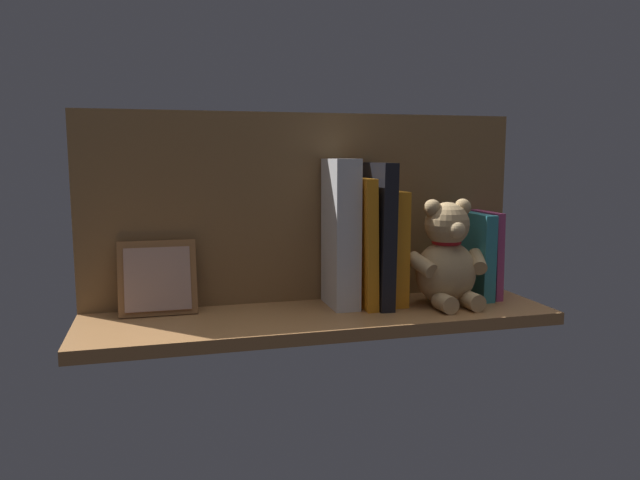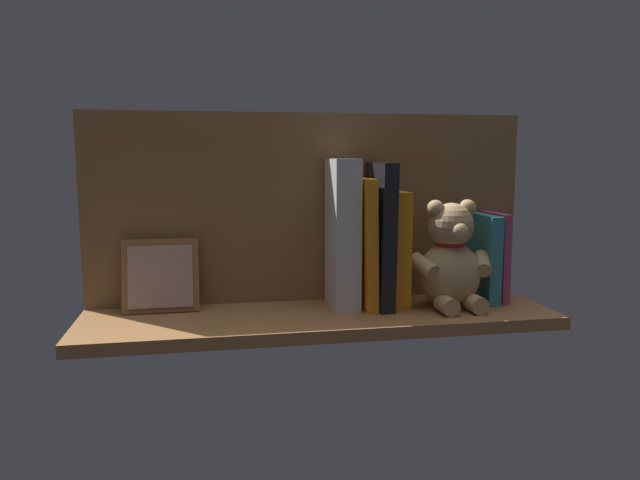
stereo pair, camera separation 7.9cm
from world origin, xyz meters
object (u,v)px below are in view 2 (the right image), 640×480
object	(u,v)px
book_0	(494,256)
picture_frame_leaning	(161,276)
teddy_bear	(451,260)
dictionary_thick_white	(343,233)

from	to	relation	value
book_0	picture_frame_leaning	bearing A→B (deg)	-2.35
teddy_bear	dictionary_thick_white	size ratio (longest dim) A/B	0.73
dictionary_thick_white	picture_frame_leaning	bearing A→B (deg)	-4.71
book_0	teddy_bear	xyz separation A→B (cm)	(11.07, 4.54, 0.29)
dictionary_thick_white	teddy_bear	bearing A→B (deg)	167.32
book_0	dictionary_thick_white	size ratio (longest dim) A/B	0.62
picture_frame_leaning	teddy_bear	bearing A→B (deg)	172.29
book_0	picture_frame_leaning	world-z (taller)	book_0
book_0	picture_frame_leaning	distance (cm)	64.09
book_0	teddy_bear	bearing A→B (deg)	22.29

